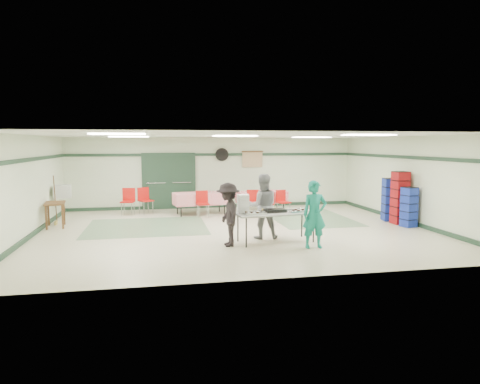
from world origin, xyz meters
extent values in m
plane|color=beige|center=(0.00, 0.00, 0.00)|extent=(11.00, 11.00, 0.00)
plane|color=white|center=(0.00, 0.00, 2.70)|extent=(11.00, 11.00, 0.00)
plane|color=silver|center=(0.00, 4.50, 1.35)|extent=(11.00, 0.00, 11.00)
plane|color=silver|center=(0.00, -4.50, 1.35)|extent=(11.00, 0.00, 11.00)
plane|color=silver|center=(-5.50, 0.00, 1.35)|extent=(0.00, 9.00, 9.00)
plane|color=silver|center=(5.50, 0.00, 1.35)|extent=(0.00, 9.00, 9.00)
cube|color=#1E3727|center=(0.00, 4.47, 2.05)|extent=(11.00, 0.06, 0.10)
cube|color=#1E3727|center=(0.00, 4.47, 0.06)|extent=(11.00, 0.06, 0.12)
cube|color=#1E3727|center=(-5.47, 0.00, 2.05)|extent=(0.06, 9.00, 0.10)
cube|color=#1E3727|center=(-5.47, 0.00, 0.06)|extent=(0.06, 9.00, 0.12)
cube|color=#1E3727|center=(5.47, 0.00, 2.05)|extent=(0.06, 9.00, 0.10)
cube|color=#1E3727|center=(5.47, 0.00, 0.06)|extent=(0.06, 9.00, 0.12)
cube|color=gray|center=(-2.50, 1.00, 0.00)|extent=(3.50, 3.00, 0.01)
cube|color=gray|center=(2.80, 1.50, 0.00)|extent=(2.50, 3.50, 0.01)
cube|color=gray|center=(-2.20, 4.44, 1.05)|extent=(0.90, 0.06, 2.10)
cube|color=gray|center=(-1.25, 4.44, 1.05)|extent=(0.90, 0.06, 2.10)
cube|color=#1E3727|center=(-1.73, 4.42, 1.05)|extent=(2.00, 0.03, 2.15)
cylinder|color=black|center=(0.30, 4.44, 2.05)|extent=(0.50, 0.10, 0.50)
cube|color=#CFB481|center=(1.50, 4.44, 1.85)|extent=(0.80, 0.02, 0.60)
cube|color=#B4B4AF|center=(0.74, -1.64, 0.74)|extent=(2.14, 1.07, 0.04)
cylinder|color=black|center=(-0.11, -2.07, 0.36)|extent=(0.04, 0.04, 0.72)
cylinder|color=black|center=(1.66, -1.86, 0.36)|extent=(0.04, 0.04, 0.72)
cylinder|color=black|center=(-0.18, -1.41, 0.36)|extent=(0.04, 0.04, 0.72)
cylinder|color=black|center=(1.59, -1.20, 0.36)|extent=(0.04, 0.04, 0.72)
cube|color=silver|center=(1.35, -1.66, 0.77)|extent=(0.64, 0.52, 0.02)
cube|color=silver|center=(0.64, -1.50, 0.77)|extent=(0.57, 0.46, 0.02)
cube|color=silver|center=(0.16, -1.79, 0.77)|extent=(0.58, 0.47, 0.02)
cube|color=black|center=(0.72, -1.63, 0.80)|extent=(0.55, 0.38, 0.08)
cube|color=white|center=(-0.09, -1.58, 0.99)|extent=(0.27, 0.26, 0.46)
imported|color=#138474|center=(1.48, -2.40, 0.80)|extent=(0.60, 0.40, 1.61)
imported|color=gray|center=(0.52, -1.16, 0.85)|extent=(0.89, 0.73, 1.69)
imported|color=black|center=(-0.50, -1.82, 0.77)|extent=(0.58, 1.00, 1.54)
cube|color=red|center=(1.52, 2.97, 0.74)|extent=(1.83, 0.99, 0.05)
cube|color=red|center=(1.52, 2.97, 0.55)|extent=(1.84, 1.01, 0.40)
cylinder|color=black|center=(0.84, 2.58, 0.36)|extent=(0.04, 0.04, 0.72)
cylinder|color=black|center=(2.28, 2.78, 0.36)|extent=(0.04, 0.04, 0.72)
cylinder|color=black|center=(0.76, 3.16, 0.36)|extent=(0.04, 0.04, 0.72)
cylinder|color=black|center=(2.20, 3.36, 0.36)|extent=(0.04, 0.04, 0.72)
cube|color=red|center=(-0.68, 2.97, 0.74)|extent=(1.96, 1.08, 0.05)
cube|color=red|center=(-0.68, 2.97, 0.55)|extent=(1.96, 1.10, 0.40)
cylinder|color=black|center=(-1.39, 2.54, 0.36)|extent=(0.04, 0.04, 0.72)
cylinder|color=black|center=(0.13, 2.78, 0.36)|extent=(0.04, 0.04, 0.72)
cylinder|color=black|center=(-1.49, 3.15, 0.36)|extent=(0.04, 0.04, 0.72)
cylinder|color=black|center=(0.04, 3.40, 0.36)|extent=(0.04, 0.04, 0.72)
cube|color=red|center=(1.63, 2.32, 0.40)|extent=(0.47, 0.47, 0.04)
cube|color=red|center=(1.69, 2.47, 0.60)|extent=(0.35, 0.16, 0.36)
cylinder|color=silver|center=(1.44, 2.23, 0.19)|extent=(0.02, 0.02, 0.38)
cylinder|color=silver|center=(1.72, 2.13, 0.19)|extent=(0.02, 0.02, 0.38)
cylinder|color=silver|center=(1.54, 2.51, 0.19)|extent=(0.02, 0.02, 0.38)
cylinder|color=silver|center=(1.82, 2.41, 0.19)|extent=(0.02, 0.02, 0.38)
cube|color=red|center=(1.06, 2.32, 0.45)|extent=(0.45, 0.45, 0.04)
cube|color=red|center=(1.08, 2.50, 0.67)|extent=(0.41, 0.08, 0.41)
cylinder|color=silver|center=(0.88, 2.17, 0.21)|extent=(0.02, 0.02, 0.43)
cylinder|color=silver|center=(1.20, 2.14, 0.21)|extent=(0.02, 0.02, 0.43)
cylinder|color=silver|center=(0.91, 2.50, 0.21)|extent=(0.02, 0.02, 0.43)
cylinder|color=silver|center=(1.24, 2.46, 0.21)|extent=(0.02, 0.02, 0.43)
cube|color=red|center=(2.14, 2.32, 0.44)|extent=(0.50, 0.50, 0.04)
cube|color=red|center=(2.09, 2.49, 0.65)|extent=(0.39, 0.16, 0.40)
cylinder|color=silver|center=(2.04, 2.12, 0.21)|extent=(0.02, 0.02, 0.42)
cylinder|color=silver|center=(2.34, 2.22, 0.21)|extent=(0.02, 0.02, 0.42)
cylinder|color=silver|center=(1.94, 2.42, 0.21)|extent=(0.02, 0.02, 0.42)
cylinder|color=silver|center=(2.25, 2.52, 0.21)|extent=(0.02, 0.02, 0.42)
cube|color=red|center=(-0.68, 2.32, 0.45)|extent=(0.44, 0.44, 0.04)
cube|color=red|center=(-0.69, 2.50, 0.68)|extent=(0.41, 0.07, 0.41)
cylinder|color=silver|center=(-0.83, 2.14, 0.22)|extent=(0.02, 0.02, 0.43)
cylinder|color=silver|center=(-0.50, 2.17, 0.22)|extent=(0.02, 0.02, 0.43)
cylinder|color=silver|center=(-0.85, 2.47, 0.22)|extent=(0.02, 0.02, 0.43)
cylinder|color=silver|center=(-0.52, 2.50, 0.22)|extent=(0.02, 0.02, 0.43)
cube|color=red|center=(-2.57, 3.37, 0.48)|extent=(0.59, 0.59, 0.04)
cube|color=red|center=(-2.67, 3.54, 0.71)|extent=(0.40, 0.24, 0.43)
cylinder|color=silver|center=(-2.64, 3.13, 0.23)|extent=(0.02, 0.02, 0.45)
cylinder|color=silver|center=(-2.34, 3.30, 0.23)|extent=(0.02, 0.02, 0.45)
cylinder|color=silver|center=(-2.81, 3.44, 0.23)|extent=(0.02, 0.02, 0.45)
cylinder|color=silver|center=(-2.50, 3.60, 0.23)|extent=(0.02, 0.02, 0.45)
cube|color=red|center=(-3.18, 3.17, 0.48)|extent=(0.51, 0.51, 0.04)
cube|color=red|center=(-3.14, 3.36, 0.72)|extent=(0.44, 0.12, 0.44)
cylinder|color=silver|center=(-3.38, 3.03, 0.23)|extent=(0.02, 0.02, 0.46)
cylinder|color=silver|center=(-3.04, 2.97, 0.23)|extent=(0.02, 0.02, 0.46)
cylinder|color=silver|center=(-3.32, 3.37, 0.23)|extent=(0.02, 0.02, 0.46)
cylinder|color=silver|center=(-2.98, 3.31, 0.23)|extent=(0.02, 0.02, 0.46)
cube|color=navy|center=(5.15, 0.55, 0.69)|extent=(0.49, 0.49, 1.37)
cube|color=maroon|center=(5.15, -0.02, 0.81)|extent=(0.43, 0.43, 1.62)
cube|color=navy|center=(5.15, -0.53, 0.60)|extent=(0.43, 0.43, 1.19)
cube|color=brown|center=(-5.15, 1.45, 0.72)|extent=(0.66, 0.91, 0.05)
cube|color=brown|center=(-5.32, 1.07, 0.35)|extent=(0.05, 0.05, 0.70)
cube|color=brown|center=(-4.88, 1.13, 0.35)|extent=(0.05, 0.05, 0.70)
cube|color=brown|center=(-5.42, 1.76, 0.35)|extent=(0.05, 0.05, 0.70)
cube|color=brown|center=(-4.98, 1.82, 0.35)|extent=(0.05, 0.05, 0.70)
cube|color=beige|center=(-5.15, 2.56, 0.95)|extent=(0.58, 0.53, 0.41)
cylinder|color=brown|center=(-5.23, 1.88, 0.78)|extent=(0.05, 0.24, 1.49)
camera|label=1|loc=(-2.16, -11.86, 2.48)|focal=32.00mm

